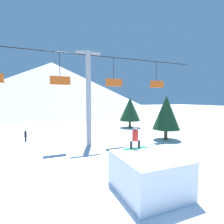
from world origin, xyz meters
The scene contains 8 objects.
ground_plane centered at (0.00, 0.00, 0.00)m, with size 220.00×220.00×0.00m, color white.
mountain_ridge centered at (0.00, 69.25, 9.70)m, with size 82.25×82.25×19.39m.
snow_ramp centered at (-0.10, 0.36, 0.92)m, with size 2.95×3.33×1.84m.
snowboarder centered at (-0.14, 1.60, 2.46)m, with size 1.44×0.32×1.26m.
chairlift centered at (-0.54, 9.91, 5.33)m, with size 24.86×0.50×9.19m.
pine_tree_near centered at (8.07, 8.90, 3.08)m, with size 2.99×2.99×4.96m.
pine_tree_far centered at (8.30, 17.82, 2.96)m, with size 3.30×3.30×4.78m.
distant_skier centered at (-6.47, 14.08, 0.67)m, with size 0.24×0.24×1.23m.
Camera 1 is at (-4.97, -6.68, 4.59)m, focal length 28.00 mm.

